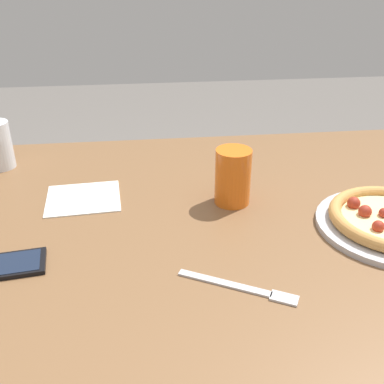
# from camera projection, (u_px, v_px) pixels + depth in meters

# --- Properties ---
(dining_table) EXTENTS (1.28, 0.89, 0.75)m
(dining_table) POSITION_uv_depth(u_px,v_px,m) (207.00, 256.00, 1.00)
(dining_table) COLOR brown
(dining_table) RESTS_ON ground
(drink_cup_colored) EXTENTS (0.08, 0.08, 0.12)m
(drink_cup_colored) POSITION_uv_depth(u_px,v_px,m) (233.00, 177.00, 0.97)
(drink_cup_colored) COLOR orange
(drink_cup_colored) RESTS_ON dining_table
(paper_napkin) EXTENTS (0.17, 0.16, 0.00)m
(paper_napkin) POSITION_uv_depth(u_px,v_px,m) (83.00, 198.00, 1.01)
(paper_napkin) COLOR white
(paper_napkin) RESTS_ON dining_table
(fork) EXTENTS (0.19, 0.11, 0.00)m
(fork) POSITION_uv_depth(u_px,v_px,m) (243.00, 288.00, 0.74)
(fork) COLOR silver
(fork) RESTS_ON dining_table
(cell_phone) EXTENTS (0.16, 0.09, 0.01)m
(cell_phone) POSITION_uv_depth(u_px,v_px,m) (1.00, 266.00, 0.79)
(cell_phone) COLOR black
(cell_phone) RESTS_ON dining_table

